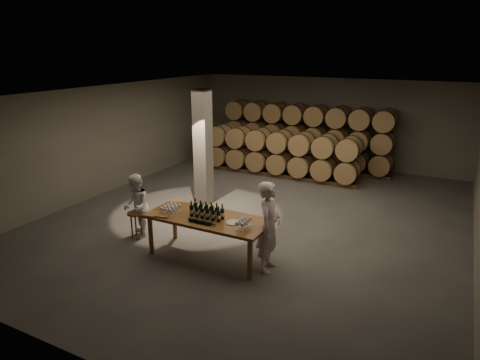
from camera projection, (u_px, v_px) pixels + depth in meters
The scene contains 15 objects.
room at pixel (203, 148), 11.69m from camera, with size 12.00×12.00×12.00m.
tasting_table at pixel (208, 222), 8.85m from camera, with size 2.60×1.10×0.90m.
barrel_stack_back at pixel (306, 135), 15.50m from camera, with size 6.26×0.95×2.31m.
barrel_stack_front at pixel (281, 152), 14.60m from camera, with size 5.48×0.95×1.57m.
bottle_cluster at pixel (207, 212), 8.76m from camera, with size 0.73×0.23×0.34m.
lying_bottles at pixel (201, 222), 8.49m from camera, with size 0.61×0.08×0.08m.
glass_cluster_left at pixel (170, 207), 9.03m from camera, with size 0.30×0.41×0.17m.
glass_cluster_right at pixel (244, 221), 8.28m from camera, with size 0.19×0.41×0.17m.
plate at pixel (233, 223), 8.53m from camera, with size 0.30×0.30×0.02m, color silver.
notebook_near at pixel (163, 216), 8.86m from camera, with size 0.27×0.22×0.03m, color #9C6C38.
notebook_corner at pixel (152, 214), 8.96m from camera, with size 0.24×0.31×0.03m, color #9C6C38.
pen at pixel (166, 218), 8.77m from camera, with size 0.01×0.01×0.16m, color black.
stool at pixel (136, 217), 9.86m from camera, with size 0.37×0.37×0.62m.
person_man at pixel (269, 227), 8.30m from camera, with size 0.67×0.44×1.83m, color #F8D7D9.
person_woman at pixel (136, 206), 9.83m from camera, with size 0.73×0.57×1.51m, color white.
Camera 1 is at (4.37, -9.46, 4.26)m, focal length 32.00 mm.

